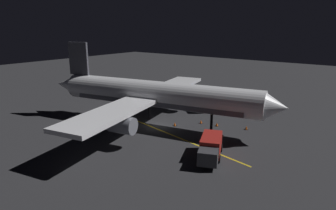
% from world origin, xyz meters
% --- Properties ---
extents(ground_plane, '(180.00, 180.00, 0.20)m').
position_xyz_m(ground_plane, '(0.00, 0.00, -0.10)').
color(ground_plane, '#29292C').
extents(apron_guide_stripe, '(5.01, 23.92, 0.01)m').
position_xyz_m(apron_guide_stripe, '(1.67, 4.00, 0.00)').
color(apron_guide_stripe, gold).
rests_on(apron_guide_stripe, ground_plane).
extents(airliner, '(33.68, 36.09, 11.72)m').
position_xyz_m(airliner, '(0.13, -0.59, 4.57)').
color(airliner, white).
rests_on(airliner, ground_plane).
extents(baggage_truck, '(6.29, 4.23, 2.37)m').
position_xyz_m(baggage_truck, '(4.77, 11.48, 1.23)').
color(baggage_truck, maroon).
rests_on(baggage_truck, ground_plane).
extents(catering_truck, '(5.68, 6.09, 2.25)m').
position_xyz_m(catering_truck, '(-11.76, -0.15, 1.19)').
color(catering_truck, navy).
rests_on(catering_truck, ground_plane).
extents(ground_crew_worker, '(0.40, 0.40, 1.74)m').
position_xyz_m(ground_crew_worker, '(3.63, 10.91, 0.89)').
color(ground_crew_worker, black).
rests_on(ground_crew_worker, ground_plane).
extents(traffic_cone_near_left, '(0.50, 0.50, 0.55)m').
position_xyz_m(traffic_cone_near_left, '(-4.87, 4.52, 0.25)').
color(traffic_cone_near_left, '#EA590F').
rests_on(traffic_cone_near_left, ground_plane).
extents(traffic_cone_near_right, '(0.50, 0.50, 0.55)m').
position_xyz_m(traffic_cone_near_right, '(-1.57, 2.06, 0.25)').
color(traffic_cone_near_right, '#EA590F').
rests_on(traffic_cone_near_right, ground_plane).
extents(traffic_cone_under_wing, '(0.50, 0.50, 0.55)m').
position_xyz_m(traffic_cone_under_wing, '(-5.21, 6.99, 0.25)').
color(traffic_cone_under_wing, '#EA590F').
rests_on(traffic_cone_under_wing, ground_plane).
extents(traffic_cone_far, '(0.50, 0.50, 0.55)m').
position_xyz_m(traffic_cone_far, '(-6.41, 11.02, 0.25)').
color(traffic_cone_far, '#EA590F').
rests_on(traffic_cone_far, ground_plane).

